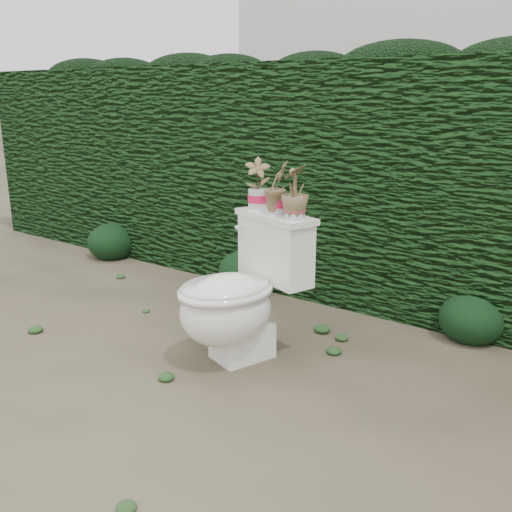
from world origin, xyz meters
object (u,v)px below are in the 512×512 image
Objects in this scene: potted_plant_left at (258,185)px; potted_plant_center at (277,189)px; potted_plant_right at (295,193)px; toilet at (239,297)px.

potted_plant_left is 1.01× the size of potted_plant_center.
potted_plant_center reaches higher than potted_plant_right.
potted_plant_center reaches higher than toilet.
potted_plant_center is (0.08, 0.22, 0.55)m from toilet.
potted_plant_center is 0.15m from potted_plant_right.
toilet is 0.60m from potted_plant_center.
potted_plant_left reaches higher than potted_plant_center.
potted_plant_left is 1.02× the size of potted_plant_right.
toilet is 0.63m from potted_plant_left.
potted_plant_left reaches higher than toilet.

